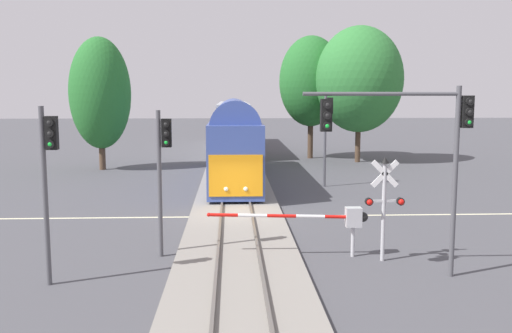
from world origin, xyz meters
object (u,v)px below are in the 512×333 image
Objects in this scene: traffic_signal_far_side at (327,124)px; oak_far_right at (359,79)px; elm_centre_background at (311,81)px; traffic_signal_near_right at (414,133)px; oak_behind_train at (100,93)px; commuter_train at (234,130)px; traffic_signal_median at (163,159)px; crossing_signal_mast at (384,198)px; crossing_gate_near at (336,219)px; traffic_signal_near_left at (48,167)px.

traffic_signal_far_side is 13.96m from oak_far_right.
traffic_signal_near_right is at bearing -92.66° from elm_centre_background.
elm_centre_background reaches higher than oak_behind_train.
traffic_signal_median is at bearing -95.35° from commuter_train.
traffic_signal_near_right reaches higher than commuter_train.
crossing_signal_mast is at bearing 102.16° from traffic_signal_near_right.
traffic_signal_near_right is 1.03× the size of traffic_signal_far_side.
oak_behind_train is at bearing 119.75° from crossing_gate_near.
oak_far_right is at bearing 78.91° from crossing_signal_mast.
crossing_signal_mast is at bearing -93.49° from elm_centre_background.
traffic_signal_near_right is at bearing -77.84° from crossing_signal_mast.
oak_behind_train is at bearing -157.72° from elm_centre_background.
traffic_signal_median is (-2.64, -28.21, 0.74)m from commuter_train.
traffic_signal_near_right is at bearing -59.27° from oak_behind_train.
traffic_signal_near_left is 27.06m from oak_behind_train.
traffic_signal_far_side is (2.30, 15.29, 2.54)m from crossing_gate_near.
traffic_signal_median is at bearing 43.34° from traffic_signal_near_left.
crossing_gate_near is at bearing -2.89° from traffic_signal_median.
oak_far_right is at bearing 75.64° from crossing_gate_near.
oak_far_right is at bearing 10.82° from oak_behind_train.
crossing_gate_near is 0.50× the size of oak_far_right.
crossing_signal_mast is at bearing 10.45° from traffic_signal_near_left.
elm_centre_background is (1.19, 15.77, 3.01)m from traffic_signal_far_side.
traffic_signal_near_left is at bearing -169.55° from crossing_signal_mast.
crossing_signal_mast is 0.67× the size of traffic_signal_near_left.
traffic_signal_far_side is (0.36, 17.63, -0.66)m from traffic_signal_near_right.
traffic_signal_far_side is 18.34m from oak_behind_train.
oak_far_right is (5.61, 28.59, 4.81)m from crossing_signal_mast.
traffic_signal_near_left is 0.50× the size of elm_centre_background.
crossing_gate_near is at bearing -96.41° from elm_centre_background.
commuter_train is 7.80× the size of traffic_signal_near_left.
elm_centre_background reaches higher than crossing_signal_mast.
traffic_signal_near_left is 21.25m from traffic_signal_far_side.
crossing_gate_near is at bearing 15.65° from traffic_signal_near_left.
crossing_signal_mast is at bearing -101.09° from oak_far_right.
crossing_signal_mast is 0.70× the size of traffic_signal_median.
commuter_train is 3.69× the size of oak_far_right.
oak_far_right reaches higher than crossing_signal_mast.
crossing_gate_near is 31.75m from elm_centre_background.
oak_behind_train is at bearing -169.18° from oak_far_right.
traffic_signal_near_right is 0.60× the size of oak_behind_train.
oak_behind_train is 18.63m from elm_centre_background.
oak_behind_train is at bearing 151.45° from traffic_signal_far_side.
commuter_train is at bearing 84.65° from traffic_signal_median.
elm_centre_background reaches higher than traffic_signal_far_side.
commuter_train is 7.23× the size of traffic_signal_far_side.
commuter_train is 11.59m from oak_behind_train.
traffic_signal_far_side reaches higher than commuter_train.
traffic_signal_near_right reaches higher than traffic_signal_near_left.
traffic_signal_near_left is at bearing -164.35° from crossing_gate_near.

